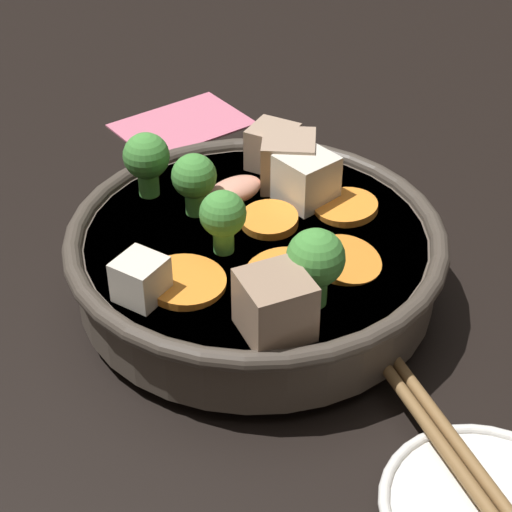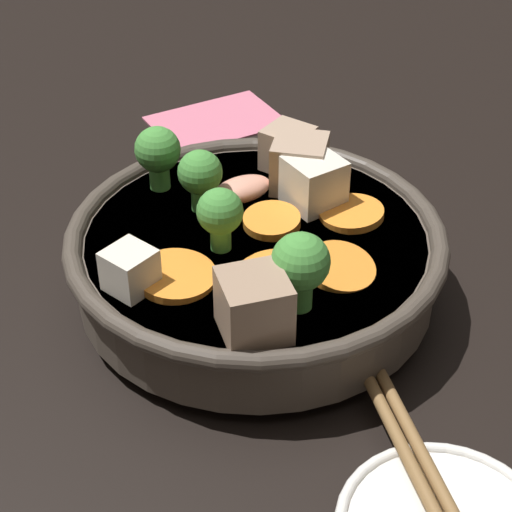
% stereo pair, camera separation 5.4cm
% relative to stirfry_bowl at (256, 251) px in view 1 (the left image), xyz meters
% --- Properties ---
extents(ground_plane, '(3.00, 3.00, 0.00)m').
position_rel_stirfry_bowl_xyz_m(ground_plane, '(-0.00, 0.00, -0.04)').
color(ground_plane, black).
extents(stirfry_bowl, '(0.24, 0.24, 0.10)m').
position_rel_stirfry_bowl_xyz_m(stirfry_bowl, '(0.00, 0.00, 0.00)').
color(stirfry_bowl, '#51473D').
rests_on(stirfry_bowl, ground_plane).
extents(side_saucer, '(0.11, 0.11, 0.01)m').
position_rel_stirfry_bowl_xyz_m(side_saucer, '(-0.05, 0.20, -0.03)').
color(side_saucer, white).
rests_on(side_saucer, ground_plane).
extents(napkin, '(0.13, 0.11, 0.00)m').
position_rel_stirfry_bowl_xyz_m(napkin, '(-0.02, -0.25, -0.04)').
color(napkin, '#D16B84').
rests_on(napkin, ground_plane).
extents(chopsticks_pair, '(0.02, 0.23, 0.01)m').
position_rel_stirfry_bowl_xyz_m(chopsticks_pair, '(-0.05, 0.20, -0.02)').
color(chopsticks_pair, olive).
rests_on(chopsticks_pair, side_saucer).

